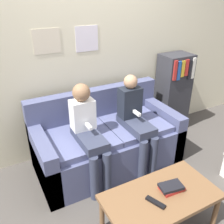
{
  "coord_description": "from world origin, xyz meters",
  "views": [
    {
      "loc": [
        -1.11,
        -1.69,
        1.95
      ],
      "look_at": [
        0.0,
        0.39,
        0.75
      ],
      "focal_mm": 40.0,
      "sensor_mm": 36.0,
      "label": 1
    }
  ],
  "objects_px": {
    "couch": "(107,141)",
    "coffee_table": "(161,199)",
    "bookshelf": "(173,93)",
    "person_right": "(136,120)",
    "person_left": "(88,131)",
    "tv_remote": "(155,202)"
  },
  "relations": [
    {
      "from": "coffee_table",
      "to": "person_right",
      "type": "bearing_deg",
      "value": 71.2
    },
    {
      "from": "couch",
      "to": "coffee_table",
      "type": "distance_m",
      "value": 1.06
    },
    {
      "from": "bookshelf",
      "to": "person_right",
      "type": "bearing_deg",
      "value": -152.69
    },
    {
      "from": "person_left",
      "to": "bookshelf",
      "type": "height_order",
      "value": "bookshelf"
    },
    {
      "from": "person_right",
      "to": "tv_remote",
      "type": "relative_size",
      "value": 6.35
    },
    {
      "from": "couch",
      "to": "bookshelf",
      "type": "distance_m",
      "value": 1.28
    },
    {
      "from": "coffee_table",
      "to": "bookshelf",
      "type": "xyz_separation_m",
      "value": [
        1.25,
        1.35,
        0.22
      ]
    },
    {
      "from": "person_right",
      "to": "person_left",
      "type": "bearing_deg",
      "value": 179.5
    },
    {
      "from": "person_left",
      "to": "tv_remote",
      "type": "height_order",
      "value": "person_left"
    },
    {
      "from": "couch",
      "to": "bookshelf",
      "type": "height_order",
      "value": "bookshelf"
    },
    {
      "from": "couch",
      "to": "coffee_table",
      "type": "height_order",
      "value": "couch"
    },
    {
      "from": "couch",
      "to": "tv_remote",
      "type": "distance_m",
      "value": 1.11
    },
    {
      "from": "person_left",
      "to": "tv_remote",
      "type": "distance_m",
      "value": 0.95
    },
    {
      "from": "coffee_table",
      "to": "bookshelf",
      "type": "height_order",
      "value": "bookshelf"
    },
    {
      "from": "person_right",
      "to": "bookshelf",
      "type": "relative_size",
      "value": 0.97
    },
    {
      "from": "coffee_table",
      "to": "person_left",
      "type": "xyz_separation_m",
      "value": [
        -0.28,
        0.86,
        0.28
      ]
    },
    {
      "from": "coffee_table",
      "to": "tv_remote",
      "type": "height_order",
      "value": "tv_remote"
    },
    {
      "from": "couch",
      "to": "coffee_table",
      "type": "relative_size",
      "value": 1.71
    },
    {
      "from": "tv_remote",
      "to": "person_left",
      "type": "bearing_deg",
      "value": 79.64
    },
    {
      "from": "couch",
      "to": "bookshelf",
      "type": "xyz_separation_m",
      "value": [
        1.22,
        0.29,
        0.27
      ]
    },
    {
      "from": "person_right",
      "to": "tv_remote",
      "type": "distance_m",
      "value": 1.01
    },
    {
      "from": "coffee_table",
      "to": "tv_remote",
      "type": "bearing_deg",
      "value": -153.9
    }
  ]
}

